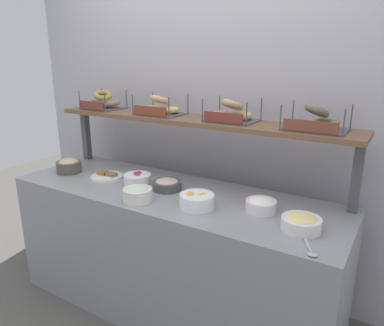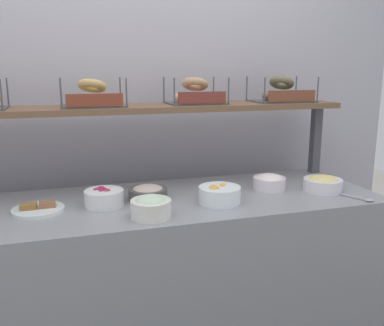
{
  "view_description": "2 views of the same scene",
  "coord_description": "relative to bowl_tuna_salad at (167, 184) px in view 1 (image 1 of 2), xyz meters",
  "views": [
    {
      "loc": [
        1.23,
        -1.76,
        1.67
      ],
      "look_at": [
        0.11,
        0.07,
        1.04
      ],
      "focal_mm": 34.01,
      "sensor_mm": 36.0,
      "label": 1
    },
    {
      "loc": [
        -0.4,
        -1.88,
        1.47
      ],
      "look_at": [
        0.19,
        0.08,
        1.0
      ],
      "focal_mm": 39.23,
      "sensor_mm": 36.0,
      "label": 2
    }
  ],
  "objects": [
    {
      "name": "bagel_basket_everything",
      "position": [
        -0.75,
        0.24,
        0.45
      ],
      "size": [
        0.28,
        0.25,
        0.15
      ],
      "color": "#4C4C51",
      "rests_on": "upper_shelf"
    },
    {
      "name": "bagel_basket_plain",
      "position": [
        -0.22,
        0.24,
        0.44
      ],
      "size": [
        0.31,
        0.24,
        0.14
      ],
      "color": "#4C4C51",
      "rests_on": "upper_shelf"
    },
    {
      "name": "bowl_cream_cheese",
      "position": [
        0.64,
        -0.01,
        0.01
      ],
      "size": [
        0.17,
        0.17,
        0.08
      ],
      "color": "white",
      "rests_on": "deli_counter"
    },
    {
      "name": "serving_plate_white",
      "position": [
        -0.5,
        -0.03,
        -0.02
      ],
      "size": [
        0.22,
        0.22,
        0.04
      ],
      "color": "white",
      "rests_on": "deli_counter"
    },
    {
      "name": "bowl_beet_salad",
      "position": [
        -0.21,
        -0.04,
        0.01
      ],
      "size": [
        0.18,
        0.18,
        0.09
      ],
      "color": "white",
      "rests_on": "deli_counter"
    },
    {
      "name": "bowl_scallion_spread",
      "position": [
        -0.03,
        -0.25,
        0.01
      ],
      "size": [
        0.17,
        0.17,
        0.1
      ],
      "color": "white",
      "rests_on": "deli_counter"
    },
    {
      "name": "bowl_hummus",
      "position": [
        -0.82,
        -0.08,
        0.02
      ],
      "size": [
        0.18,
        0.18,
        0.1
      ],
      "color": "#4F4B43",
      "rests_on": "deli_counter"
    },
    {
      "name": "bagel_basket_sesame",
      "position": [
        0.32,
        0.26,
        0.44
      ],
      "size": [
        0.3,
        0.24,
        0.15
      ],
      "color": "#4C4C51",
      "rests_on": "upper_shelf"
    },
    {
      "name": "bowl_tuna_salad",
      "position": [
        0.0,
        0.0,
        0.0
      ],
      "size": [
        0.19,
        0.19,
        0.07
      ],
      "color": "#484A47",
      "rests_on": "deli_counter"
    },
    {
      "name": "shelf_riser_left",
      "position": [
        -0.98,
        0.25,
        0.17
      ],
      "size": [
        0.05,
        0.05,
        0.4
      ],
      "primitive_type": "cube",
      "color": "#4C4C51",
      "rests_on": "deli_counter"
    },
    {
      "name": "shelf_riser_right",
      "position": [
        1.07,
        0.25,
        0.17
      ],
      "size": [
        0.05,
        0.05,
        0.4
      ],
      "primitive_type": "cube",
      "color": "#4C4C51",
      "rests_on": "deli_counter"
    },
    {
      "name": "deli_counter",
      "position": [
        0.05,
        -0.02,
        -0.46
      ],
      "size": [
        2.16,
        0.7,
        0.85
      ],
      "primitive_type": "cube",
      "color": "gray",
      "rests_on": "ground_plane"
    },
    {
      "name": "upper_shelf",
      "position": [
        0.05,
        0.25,
        0.38
      ],
      "size": [
        2.12,
        0.32,
        0.03
      ],
      "primitive_type": "cube",
      "color": "brown",
      "rests_on": "shelf_riser_left"
    },
    {
      "name": "bagel_basket_poppy",
      "position": [
        0.83,
        0.25,
        0.44
      ],
      "size": [
        0.33,
        0.26,
        0.15
      ],
      "color": "#4C4C51",
      "rests_on": "upper_shelf"
    },
    {
      "name": "ground_plane",
      "position": [
        0.05,
        -0.02,
        -0.88
      ],
      "size": [
        8.0,
        8.0,
        0.0
      ],
      "primitive_type": "plane",
      "color": "#595651"
    },
    {
      "name": "back_wall",
      "position": [
        0.05,
        0.53,
        0.32
      ],
      "size": [
        3.36,
        0.06,
        2.4
      ],
      "primitive_type": "cube",
      "color": "#B2AEB9",
      "rests_on": "ground_plane"
    },
    {
      "name": "bowl_fruit_salad",
      "position": [
        0.31,
        -0.15,
        0.01
      ],
      "size": [
        0.2,
        0.2,
        0.09
      ],
      "color": "white",
      "rests_on": "deli_counter"
    },
    {
      "name": "serving_spoon_near_plate",
      "position": [
        0.98,
        -0.3,
        -0.03
      ],
      "size": [
        0.1,
        0.16,
        0.01
      ],
      "color": "#B7B7BC",
      "rests_on": "deli_counter"
    },
    {
      "name": "bowl_egg_salad",
      "position": [
        0.89,
        -0.12,
        0.01
      ],
      "size": [
        0.19,
        0.19,
        0.08
      ],
      "color": "white",
      "rests_on": "deli_counter"
    }
  ]
}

